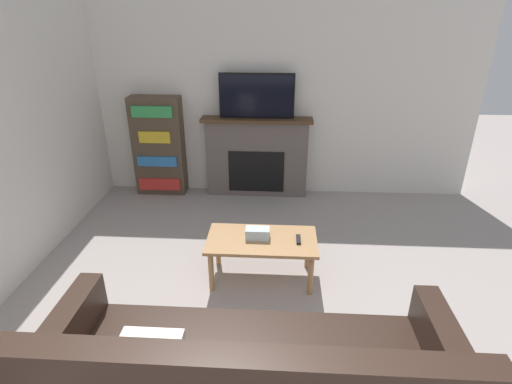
# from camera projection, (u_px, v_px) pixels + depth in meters

# --- Properties ---
(wall_back) EXTENTS (5.47, 0.06, 2.70)m
(wall_back) POSITION_uv_depth(u_px,v_px,m) (267.00, 95.00, 5.20)
(wall_back) COLOR silver
(wall_back) RESTS_ON ground_plane
(fireplace) EXTENTS (1.46, 0.28, 1.08)m
(fireplace) POSITION_uv_depth(u_px,v_px,m) (257.00, 157.00, 5.41)
(fireplace) COLOR #605651
(fireplace) RESTS_ON ground_plane
(tv) EXTENTS (0.96, 0.03, 0.57)m
(tv) POSITION_uv_depth(u_px,v_px,m) (257.00, 96.00, 5.05)
(tv) COLOR black
(tv) RESTS_ON fireplace
(couch) EXTENTS (2.48, 0.95, 0.90)m
(couch) POSITION_uv_depth(u_px,v_px,m) (249.00, 384.00, 2.43)
(couch) COLOR black
(couch) RESTS_ON ground_plane
(coffee_table) EXTENTS (1.02, 0.54, 0.44)m
(coffee_table) POSITION_uv_depth(u_px,v_px,m) (262.00, 244.00, 3.71)
(coffee_table) COLOR #A87A4C
(coffee_table) RESTS_ON ground_plane
(tissue_box) EXTENTS (0.22, 0.12, 0.10)m
(tissue_box) POSITION_uv_depth(u_px,v_px,m) (257.00, 233.00, 3.68)
(tissue_box) COLOR silver
(tissue_box) RESTS_ON coffee_table
(remote_control) EXTENTS (0.04, 0.15, 0.02)m
(remote_control) POSITION_uv_depth(u_px,v_px,m) (298.00, 239.00, 3.65)
(remote_control) COLOR black
(remote_control) RESTS_ON coffee_table
(bookshelf) EXTENTS (0.67, 0.29, 1.34)m
(bookshelf) POSITION_uv_depth(u_px,v_px,m) (159.00, 146.00, 5.41)
(bookshelf) COLOR #4C3D2D
(bookshelf) RESTS_ON ground_plane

